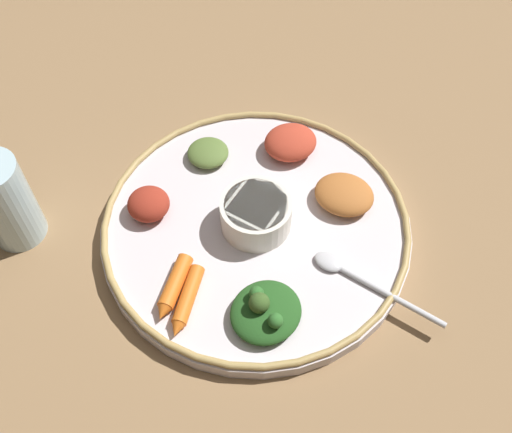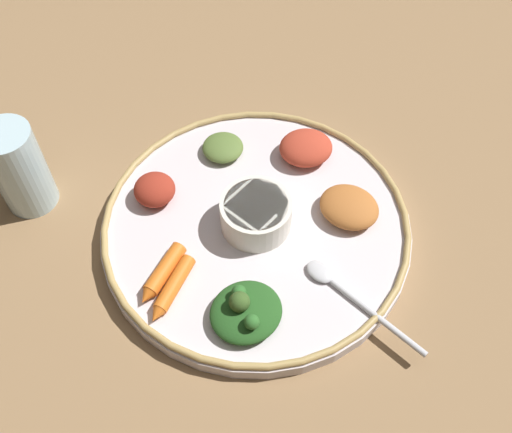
# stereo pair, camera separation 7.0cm
# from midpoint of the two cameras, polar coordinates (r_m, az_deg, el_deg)

# --- Properties ---
(ground_plane) EXTENTS (2.40, 2.40, 0.00)m
(ground_plane) POSITION_cam_midpoint_polar(r_m,az_deg,el_deg) (0.73, 2.75, -1.73)
(ground_plane) COLOR olive
(platter) EXTENTS (0.37, 0.37, 0.02)m
(platter) POSITION_cam_midpoint_polar(r_m,az_deg,el_deg) (0.72, 2.78, -1.31)
(platter) COLOR silver
(platter) RESTS_ON ground_plane
(platter_rim) EXTENTS (0.37, 0.37, 0.01)m
(platter_rim) POSITION_cam_midpoint_polar(r_m,az_deg,el_deg) (0.71, 2.82, -0.76)
(platter_rim) COLOR tan
(platter_rim) RESTS_ON platter
(center_bowl) EXTENTS (0.08, 0.08, 0.04)m
(center_bowl) POSITION_cam_midpoint_polar(r_m,az_deg,el_deg) (0.70, 2.88, 0.12)
(center_bowl) COLOR silver
(center_bowl) RESTS_ON platter
(spoon) EXTENTS (0.16, 0.07, 0.01)m
(spoon) POSITION_cam_midpoint_polar(r_m,az_deg,el_deg) (0.67, 11.50, -7.26)
(spoon) COLOR silver
(spoon) RESTS_ON platter
(greens_pile) EXTENTS (0.09, 0.09, 0.04)m
(greens_pile) POSITION_cam_midpoint_polar(r_m,az_deg,el_deg) (0.64, 2.15, -9.22)
(greens_pile) COLOR #23511E
(greens_pile) RESTS_ON platter
(carrot_near_spoon) EXTENTS (0.06, 0.07, 0.02)m
(carrot_near_spoon) POSITION_cam_midpoint_polar(r_m,az_deg,el_deg) (0.67, -5.99, -5.62)
(carrot_near_spoon) COLOR orange
(carrot_near_spoon) RESTS_ON platter
(carrot_outer) EXTENTS (0.07, 0.07, 0.02)m
(carrot_outer) POSITION_cam_midpoint_polar(r_m,az_deg,el_deg) (0.66, -5.00, -7.05)
(carrot_outer) COLOR orange
(carrot_outer) RESTS_ON platter
(mound_beet) EXTENTS (0.07, 0.07, 0.03)m
(mound_beet) POSITION_cam_midpoint_polar(r_m,az_deg,el_deg) (0.73, -6.95, 2.38)
(mound_beet) COLOR maroon
(mound_beet) RESTS_ON platter
(mound_berbere_red) EXTENTS (0.08, 0.08, 0.03)m
(mound_berbere_red) POSITION_cam_midpoint_polar(r_m,az_deg,el_deg) (0.77, 7.38, 6.34)
(mound_berbere_red) COLOR #B73D28
(mound_berbere_red) RESTS_ON platter
(mound_chickpea) EXTENTS (0.09, 0.09, 0.03)m
(mound_chickpea) POSITION_cam_midpoint_polar(r_m,az_deg,el_deg) (0.73, 11.61, 0.70)
(mound_chickpea) COLOR #B2662D
(mound_chickpea) RESTS_ON platter
(mound_collards) EXTENTS (0.07, 0.07, 0.02)m
(mound_collards) POSITION_cam_midpoint_polar(r_m,az_deg,el_deg) (0.78, -0.59, 6.42)
(mound_collards) COLOR #567033
(mound_collards) RESTS_ON platter
(drinking_glass) EXTENTS (0.06, 0.06, 0.12)m
(drinking_glass) POSITION_cam_midpoint_polar(r_m,az_deg,el_deg) (0.76, -19.08, 3.81)
(drinking_glass) COLOR silver
(drinking_glass) RESTS_ON ground_plane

